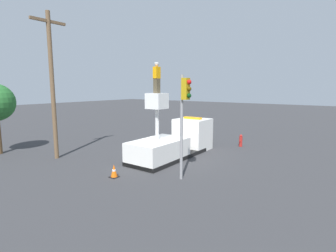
# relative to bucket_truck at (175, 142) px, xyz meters

# --- Properties ---
(ground_plane) EXTENTS (120.00, 120.00, 0.00)m
(ground_plane) POSITION_rel_bucket_truck_xyz_m (-0.70, 0.00, -0.89)
(ground_plane) COLOR #38383A
(bucket_truck) EXTENTS (7.02, 2.27, 4.13)m
(bucket_truck) POSITION_rel_bucket_truck_xyz_m (0.00, 0.00, 0.00)
(bucket_truck) COLOR black
(bucket_truck) RESTS_ON ground
(worker) EXTENTS (0.40, 0.26, 1.75)m
(worker) POSITION_rel_bucket_truck_xyz_m (-1.87, 0.00, 4.12)
(worker) COLOR brown
(worker) RESTS_ON bucket_truck
(traffic_light_pole) EXTENTS (0.34, 0.57, 5.05)m
(traffic_light_pole) POSITION_rel_bucket_truck_xyz_m (-3.47, -2.89, 2.68)
(traffic_light_pole) COLOR gray
(traffic_light_pole) RESTS_ON ground
(fire_hydrant) EXTENTS (0.48, 0.24, 0.93)m
(fire_hydrant) POSITION_rel_bucket_truck_xyz_m (5.13, -2.56, -0.44)
(fire_hydrant) COLOR #B2231E
(fire_hydrant) RESTS_ON ground
(traffic_cone_rear) EXTENTS (0.42, 0.42, 0.67)m
(traffic_cone_rear) POSITION_rel_bucket_truck_xyz_m (-5.22, 0.13, -0.58)
(traffic_cone_rear) COLOR black
(traffic_cone_rear) RESTS_ON ground
(utility_pole) EXTENTS (2.20, 0.26, 8.94)m
(utility_pole) POSITION_rel_bucket_truck_xyz_m (-4.88, 5.77, 3.91)
(utility_pole) COLOR brown
(utility_pole) RESTS_ON ground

